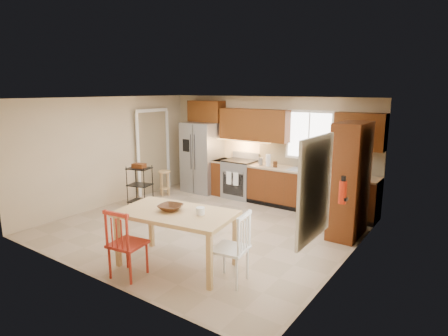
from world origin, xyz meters
The scene contains 33 objects.
floor centered at (0.00, 0.00, 0.00)m, with size 5.50×5.50×0.00m, color tan.
ceiling centered at (0.00, 0.00, 2.50)m, with size 5.50×5.00×0.02m, color silver.
wall_back centered at (0.00, 2.50, 1.25)m, with size 5.50×0.02×2.50m, color #CCB793.
wall_front centered at (0.00, -2.50, 1.25)m, with size 5.50×0.02×2.50m, color #CCB793.
wall_left centered at (-2.75, 0.00, 1.25)m, with size 0.02×5.00×2.50m, color #CCB793.
wall_right centered at (2.75, 0.00, 1.25)m, with size 0.02×5.00×2.50m, color #CCB793.
refrigerator centered at (-1.70, 2.12, 0.91)m, with size 0.92×0.75×1.82m, color gray.
range_stove centered at (-0.55, 2.19, 0.46)m, with size 0.76×0.63×0.92m, color gray.
base_cabinet_narrow centered at (-1.10, 2.20, 0.45)m, with size 0.30×0.60×0.90m, color #5C2911.
base_cabinet_run centered at (1.29, 2.20, 0.45)m, with size 2.92×0.60×0.90m, color #5C2911.
dishwasher centered at (1.85, 1.91, 0.45)m, with size 0.60×0.02×0.78m, color black.
backsplash centered at (1.29, 2.48, 1.18)m, with size 2.92×0.03×0.55m, color beige.
upper_over_fridge centered at (-1.70, 2.33, 2.10)m, with size 1.00×0.35×0.55m, color #643610.
upper_left_block centered at (-0.25, 2.33, 1.83)m, with size 1.80×0.35×0.75m, color #643610.
upper_right_block centered at (2.25, 2.33, 1.83)m, with size 1.00×0.35×0.75m, color #643610.
window_back centered at (1.10, 2.48, 1.65)m, with size 1.12×0.04×1.12m, color white.
sink centered at (1.10, 2.20, 0.86)m, with size 0.62×0.46×0.16m, color gray.
undercab_glow centered at (-0.55, 2.30, 1.43)m, with size 1.60×0.30×0.01m, color #FFBF66.
soap_bottle centered at (1.48, 2.10, 1.00)m, with size 0.09×0.09×0.19m, color #B3230C.
paper_towel centered at (0.25, 2.15, 1.04)m, with size 0.12×0.12×0.28m, color white.
canister_steel centered at (0.05, 2.15, 0.99)m, with size 0.11×0.11×0.18m, color gray.
canister_wood centered at (0.45, 2.12, 0.97)m, with size 0.10×0.10×0.14m, color #492813.
pantry centered at (2.43, 1.20, 1.05)m, with size 0.50×0.95×2.10m, color #5C2911.
fire_extinguisher centered at (2.63, 0.15, 1.10)m, with size 0.12×0.12×0.36m, color #B3230C.
window_right centered at (2.68, -1.15, 1.45)m, with size 0.04×1.02×1.32m, color white.
doorway centered at (-2.67, 1.30, 1.05)m, with size 0.04×0.95×2.10m, color #8C7A59.
dining_table centered at (0.67, -1.51, 0.43)m, with size 1.75×0.98×0.85m, color tan, non-canonical shape.
chair_red centered at (0.32, -2.16, 0.51)m, with size 0.48×0.48×1.03m, color #AB291A, non-canonical shape.
chair_white centered at (1.62, -1.46, 0.51)m, with size 0.48×0.48×1.03m, color white, non-canonical shape.
table_bowl centered at (0.56, -1.51, 0.86)m, with size 0.35×0.35×0.09m, color #492813.
table_jar centered at (1.05, -1.40, 0.90)m, with size 0.14×0.14×0.17m, color white.
bar_stool centered at (-2.21, 1.23, 0.32)m, with size 0.31×0.31×0.64m, color tan, non-canonical shape.
utility_cart centered at (-1.93, 0.14, 0.49)m, with size 0.49×0.38×0.98m, color black, non-canonical shape.
Camera 1 is at (4.32, -5.48, 2.66)m, focal length 30.00 mm.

